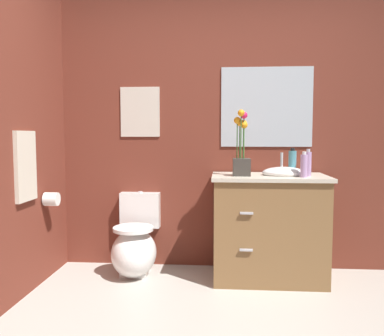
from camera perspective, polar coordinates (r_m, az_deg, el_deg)
wall_back at (r=3.62m, az=8.02°, el=5.44°), size 4.64×0.05×2.50m
toilet at (r=3.53m, az=-8.15°, el=-11.08°), size 0.38×0.59×0.69m
vanity_cabinet at (r=3.40m, az=10.97°, el=-8.17°), size 0.94×0.56×1.05m
flower_vase at (r=3.24m, az=7.12°, el=2.06°), size 0.14×0.14×0.53m
soap_bottle at (r=3.37m, az=14.19°, el=0.77°), size 0.06×0.06×0.22m
lotion_bottle at (r=3.22m, az=15.75°, el=0.35°), size 0.05×0.05×0.20m
hand_wash_bottle at (r=3.32m, az=16.29°, el=0.62°), size 0.05×0.05×0.22m
wall_poster at (r=3.67m, az=-7.45°, el=7.97°), size 0.36×0.01×0.45m
wall_mirror at (r=3.61m, az=10.64°, el=8.58°), size 0.80×0.01×0.70m
hanging_towel at (r=3.18m, az=-22.75°, el=0.24°), size 0.03×0.28×0.52m
toilet_paper_roll at (r=3.46m, az=-19.50°, el=-4.23°), size 0.11×0.11×0.11m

